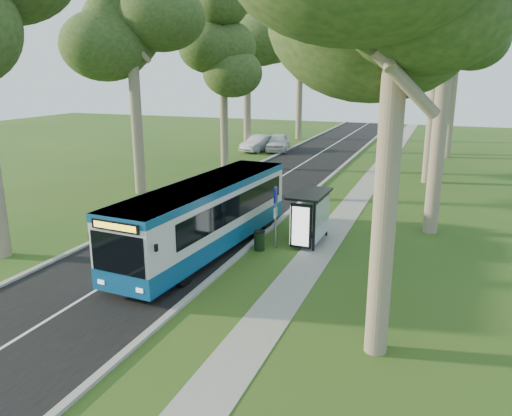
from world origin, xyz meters
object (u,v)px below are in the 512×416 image
(car_silver, at_px, (259,143))
(litter_bin, at_px, (259,240))
(bus_stop_sign, at_px, (275,210))
(bus_shelter, at_px, (310,210))
(bus, at_px, (206,216))
(car_white, at_px, (278,142))

(car_silver, bearing_deg, litter_bin, -56.15)
(bus_stop_sign, bearing_deg, car_silver, 113.11)
(bus_shelter, bearing_deg, bus, -147.37)
(litter_bin, xyz_separation_m, car_white, (-8.33, 27.69, 0.41))
(bus, height_order, car_silver, bus)
(bus, xyz_separation_m, car_white, (-6.22, 28.64, -0.73))
(bus_shelter, height_order, litter_bin, bus_shelter)
(bus, relative_size, bus_shelter, 4.22)
(bus, height_order, bus_stop_sign, bus)
(bus_stop_sign, relative_size, bus_shelter, 1.01)
(bus_stop_sign, xyz_separation_m, car_silver, (-10.54, 26.20, -0.95))
(litter_bin, relative_size, car_silver, 0.19)
(bus, height_order, car_white, bus)
(bus_stop_sign, relative_size, car_silver, 0.59)
(bus, distance_m, litter_bin, 2.58)
(bus, bearing_deg, car_white, 106.33)
(bus_shelter, bearing_deg, bus_stop_sign, -144.43)
(car_silver, bearing_deg, bus, -60.74)
(bus_stop_sign, height_order, car_white, bus_stop_sign)
(car_white, relative_size, car_silver, 1.06)
(litter_bin, relative_size, car_white, 0.18)
(bus_stop_sign, height_order, car_silver, bus_stop_sign)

